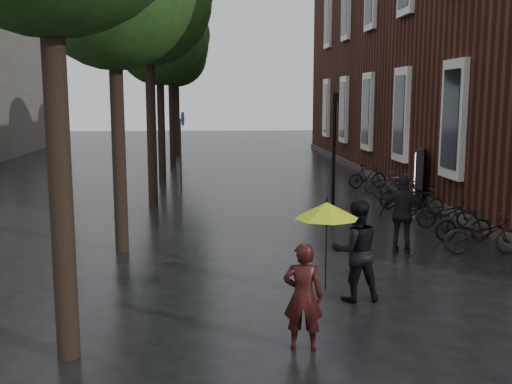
{
  "coord_description": "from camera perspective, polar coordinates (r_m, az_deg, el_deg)",
  "views": [
    {
      "loc": [
        -1.96,
        -7.24,
        3.66
      ],
      "look_at": [
        -0.88,
        6.75,
        1.44
      ],
      "focal_mm": 42.0,
      "sensor_mm": 36.0,
      "label": 1
    }
  ],
  "objects": [
    {
      "name": "pedestrian_walking",
      "position": [
        14.54,
        13.85,
        -2.07
      ],
      "size": [
        1.18,
        0.83,
        1.87
      ],
      "primitive_type": "imported",
      "rotation": [
        0.0,
        0.0,
        2.76
      ],
      "color": "black",
      "rests_on": "ground"
    },
    {
      "name": "person_black",
      "position": [
        11.0,
        9.5,
        -5.52
      ],
      "size": [
        0.95,
        0.76,
        1.85
      ],
      "primitive_type": "imported",
      "rotation": [
        0.0,
        0.0,
        3.21
      ],
      "color": "black",
      "rests_on": "ground"
    },
    {
      "name": "ground",
      "position": [
        8.34,
        10.1,
        -17.15
      ],
      "size": [
        120.0,
        120.0,
        0.0
      ],
      "primitive_type": "plane",
      "color": "black"
    },
    {
      "name": "lamp_post",
      "position": [
        18.53,
        7.45,
        4.74
      ],
      "size": [
        0.2,
        0.2,
        3.8
      ],
      "rotation": [
        0.0,
        0.0,
        0.18
      ],
      "color": "black",
      "rests_on": "ground"
    },
    {
      "name": "lime_umbrella",
      "position": [
        9.72,
        6.76,
        -1.75
      ],
      "size": [
        1.05,
        1.05,
        1.55
      ],
      "rotation": [
        0.0,
        0.0,
        0.04
      ],
      "color": "black",
      "rests_on": "ground"
    },
    {
      "name": "cycle_sign",
      "position": [
        24.33,
        -7.1,
        5.13
      ],
      "size": [
        0.16,
        0.56,
        3.1
      ],
      "rotation": [
        0.0,
        0.0,
        -0.15
      ],
      "color": "#262628",
      "rests_on": "ground"
    },
    {
      "name": "person_burgundy",
      "position": [
        8.84,
        4.51,
        -9.88
      ],
      "size": [
        0.65,
        0.49,
        1.61
      ],
      "primitive_type": "imported",
      "rotation": [
        0.0,
        0.0,
        2.94
      ],
      "color": "black",
      "rests_on": "ground"
    },
    {
      "name": "street_trees",
      "position": [
        23.39,
        -9.72,
        15.45
      ],
      "size": [
        4.33,
        34.03,
        8.91
      ],
      "color": "black",
      "rests_on": "ground"
    },
    {
      "name": "brick_building",
      "position": [
        29.54,
        21.04,
        12.94
      ],
      "size": [
        10.2,
        33.2,
        12.0
      ],
      "color": "#38160F",
      "rests_on": "ground"
    },
    {
      "name": "ad_lightbox",
      "position": [
        21.56,
        15.33,
        1.5
      ],
      "size": [
        0.29,
        1.27,
        1.92
      ],
      "rotation": [
        0.0,
        0.0,
        -0.4
      ],
      "color": "black",
      "rests_on": "ground"
    },
    {
      "name": "parked_bicycles",
      "position": [
        19.68,
        14.96,
        -0.65
      ],
      "size": [
        2.09,
        11.13,
        1.01
      ],
      "color": "black",
      "rests_on": "ground"
    }
  ]
}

